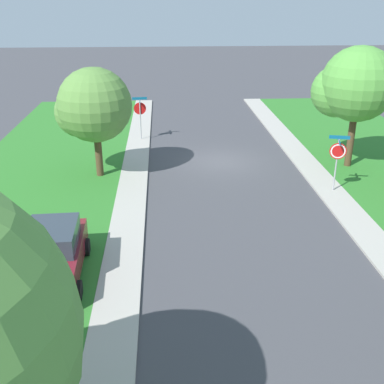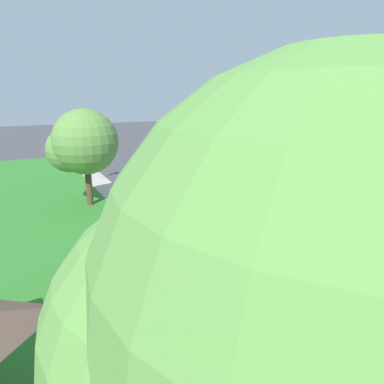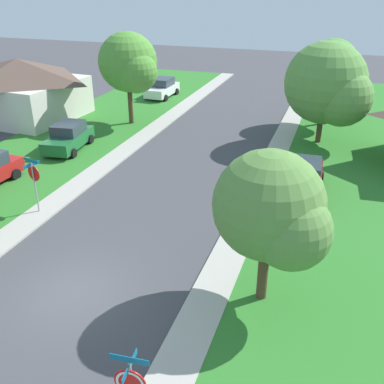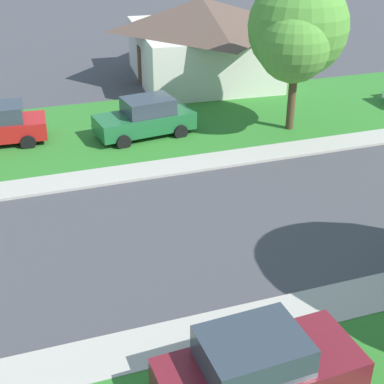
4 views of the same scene
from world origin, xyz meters
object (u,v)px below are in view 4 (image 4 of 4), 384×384
Objects in this scene: car_green_driveway_right at (145,118)px; house_left_setback at (202,38)px; car_maroon_kerbside_mid at (258,369)px; tree_sidewalk_far at (297,32)px.

car_green_driveway_right is 9.33m from house_left_setback.
car_maroon_kerbside_mid is 0.97× the size of car_green_driveway_right.
house_left_setback reaches higher than car_green_driveway_right.
car_green_driveway_right is at bearing -104.21° from tree_sidewalk_far.
tree_sidewalk_far reaches higher than car_green_driveway_right.
tree_sidewalk_far is at bearing 6.17° from house_left_setback.
car_maroon_kerbside_mid is 15.15m from car_green_driveway_right.
tree_sidewalk_far is (-13.49, 7.75, 3.61)m from car_maroon_kerbside_mid.
car_maroon_kerbside_mid is at bearing -5.59° from car_green_driveway_right.
house_left_setback is (-9.13, -0.99, -2.11)m from tree_sidewalk_far.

